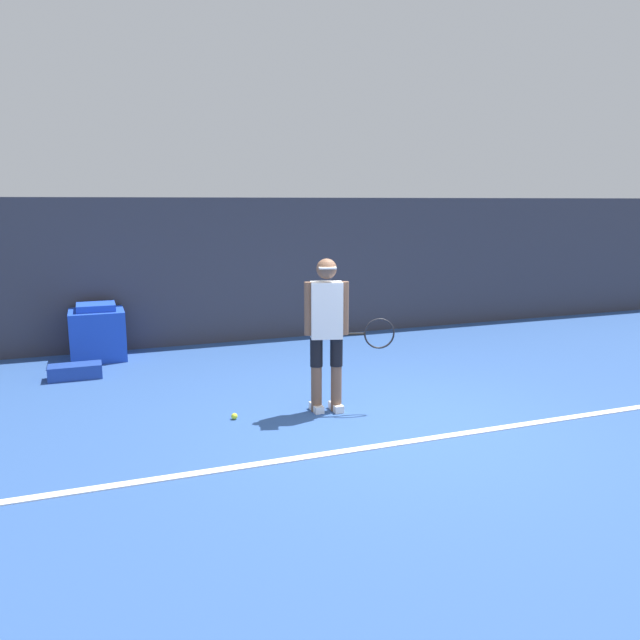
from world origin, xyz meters
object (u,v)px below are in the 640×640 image
(equipment_bag, at_px, (75,371))
(tennis_player, at_px, (328,328))
(tennis_ball, at_px, (234,416))
(covered_chair, at_px, (98,333))

(equipment_bag, bearing_deg, tennis_player, -41.82)
(equipment_bag, bearing_deg, tennis_ball, -54.71)
(tennis_player, height_order, covered_chair, tennis_player)
(covered_chair, bearing_deg, tennis_player, -55.40)
(covered_chair, relative_size, equipment_bag, 1.24)
(tennis_player, bearing_deg, tennis_ball, -169.99)
(tennis_ball, bearing_deg, covered_chair, 111.50)
(covered_chair, bearing_deg, equipment_bag, -107.43)
(tennis_ball, bearing_deg, equipment_bag, 125.29)
(tennis_player, xyz_separation_m, equipment_bag, (-2.65, 2.37, -0.85))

